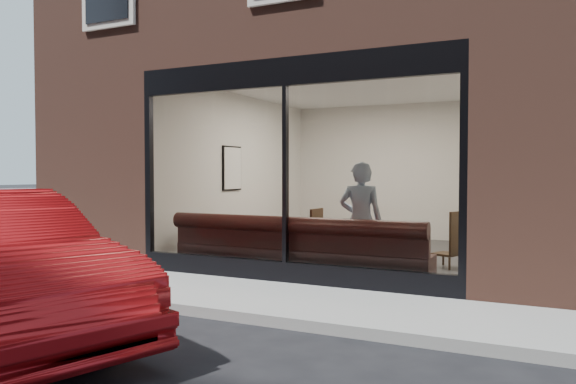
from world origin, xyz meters
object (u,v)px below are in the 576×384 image
at_px(person, 361,221).
at_px(cafe_chair_left, 307,248).
at_px(banquette, 297,263).
at_px(cafe_table_left, 210,221).
at_px(cafe_table_right, 371,225).
at_px(cafe_chair_right, 446,254).

height_order(person, cafe_chair_left, person).
relative_size(banquette, cafe_table_left, 7.18).
bearing_deg(banquette, cafe_chair_left, 108.55).
relative_size(cafe_table_left, cafe_chair_left, 1.24).
relative_size(cafe_table_right, cafe_chair_right, 1.70).
xyz_separation_m(cafe_table_right, cafe_chair_right, (1.05, 0.71, -0.50)).
xyz_separation_m(banquette, cafe_chair_left, (-0.48, 1.42, 0.01)).
bearing_deg(cafe_chair_left, cafe_table_left, 34.31).
xyz_separation_m(cafe_table_left, cafe_chair_left, (1.45, 0.87, -0.50)).
bearing_deg(banquette, cafe_table_right, 53.82).
height_order(person, cafe_table_right, person).
distance_m(banquette, cafe_chair_left, 1.50).
bearing_deg(cafe_chair_right, banquette, 67.97).
height_order(cafe_chair_left, cafe_chair_right, cafe_chair_left).
relative_size(person, cafe_chair_left, 3.87).
xyz_separation_m(banquette, cafe_chair_right, (1.85, 1.81, 0.01)).
xyz_separation_m(banquette, cafe_table_left, (-1.93, 0.55, 0.52)).
bearing_deg(cafe_chair_right, cafe_chair_left, 33.16).
bearing_deg(cafe_chair_right, cafe_table_left, 42.10).
distance_m(cafe_table_left, cafe_table_right, 2.78).
xyz_separation_m(person, cafe_chair_right, (0.97, 1.50, -0.63)).
bearing_deg(cafe_table_left, cafe_table_right, 11.32).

